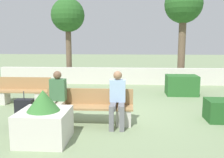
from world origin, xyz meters
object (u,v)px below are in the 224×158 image
(bench_front, at_px, (89,110))
(tree_center_left, at_px, (183,7))
(person_seated_man, at_px, (57,96))
(person_seated_woman, at_px, (117,96))
(planter_corner_left, at_px, (44,120))
(bench_left_side, at_px, (22,94))
(suitcase, at_px, (25,112))
(tree_leftmost, at_px, (68,17))

(bench_front, relative_size, tree_center_left, 0.47)
(person_seated_man, distance_m, person_seated_woman, 1.48)
(person_seated_man, distance_m, planter_corner_left, 1.05)
(bench_left_side, bearing_deg, suitcase, -54.85)
(planter_corner_left, relative_size, tree_leftmost, 0.26)
(person_seated_woman, height_order, planter_corner_left, person_seated_woman)
(bench_front, xyz_separation_m, tree_leftmost, (-2.06, 6.56, 2.88))
(bench_left_side, height_order, planter_corner_left, planter_corner_left)
(person_seated_man, xyz_separation_m, suitcase, (-0.79, -0.07, -0.41))
(bench_left_side, bearing_deg, tree_leftmost, 95.32)
(person_seated_man, relative_size, planter_corner_left, 1.23)
(planter_corner_left, distance_m, suitcase, 1.25)
(bench_front, distance_m, planter_corner_left, 1.38)
(bench_front, height_order, tree_center_left, tree_center_left)
(bench_left_side, bearing_deg, planter_corner_left, -49.15)
(planter_corner_left, relative_size, tree_center_left, 0.23)
(bench_left_side, distance_m, tree_leftmost, 5.58)
(suitcase, height_order, tree_center_left, tree_center_left)
(bench_left_side, height_order, person_seated_man, person_seated_man)
(bench_front, bearing_deg, planter_corner_left, -122.58)
(bench_front, bearing_deg, suitcase, -172.12)
(bench_front, height_order, planter_corner_left, planter_corner_left)
(bench_front, xyz_separation_m, suitcase, (-1.55, -0.21, -0.02))
(person_seated_woman, bearing_deg, planter_corner_left, -145.15)
(bench_left_side, distance_m, suitcase, 2.23)
(bench_left_side, relative_size, tree_leftmost, 0.44)
(person_seated_man, bearing_deg, bench_left_side, 131.43)
(bench_front, relative_size, person_seated_man, 1.66)
(bench_left_side, relative_size, tree_center_left, 0.38)
(person_seated_woman, bearing_deg, bench_left_side, 148.62)
(suitcase, bearing_deg, tree_leftmost, 94.29)
(suitcase, bearing_deg, person_seated_woman, 1.78)
(person_seated_man, distance_m, tree_leftmost, 7.28)
(suitcase, relative_size, tree_center_left, 0.18)
(person_seated_man, relative_size, tree_leftmost, 0.32)
(bench_left_side, height_order, tree_leftmost, tree_leftmost)
(person_seated_man, height_order, tree_center_left, tree_center_left)
(tree_center_left, bearing_deg, tree_leftmost, -179.58)
(suitcase, xyz_separation_m, tree_leftmost, (-0.51, 6.78, 2.90))
(person_seated_man, xyz_separation_m, planter_corner_left, (0.02, -1.01, -0.28))
(planter_corner_left, height_order, tree_leftmost, tree_leftmost)
(bench_left_side, bearing_deg, person_seated_man, -38.17)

